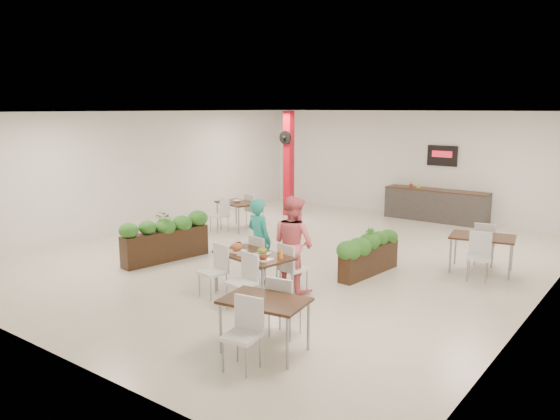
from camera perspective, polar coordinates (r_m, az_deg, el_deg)
The scene contains 12 objects.
ground at distance 12.27m, azimuth 1.84°, elevation -4.90°, with size 12.00×12.00×0.00m, color beige.
room_shell at distance 11.89m, azimuth 1.90°, elevation 4.45°, with size 10.10×12.10×3.22m.
red_column at distance 16.73m, azimuth 0.89°, elevation 5.01°, with size 0.40×0.41×3.20m.
service_counter at distance 16.64m, azimuth 15.97°, elevation 0.56°, with size 3.00×0.64×2.20m.
main_table at distance 9.68m, azimuth -2.84°, elevation -5.28°, with size 1.52×1.81×0.92m.
diner_man at distance 10.36m, azimuth -2.21°, elevation -3.21°, with size 0.59×0.39×1.62m, color #28B1A0.
diner_woman at distance 9.87m, azimuth 1.41°, elevation -3.52°, with size 0.85×0.66×1.75m, color #F96F78.
planter_left at distance 12.09m, azimuth -11.88°, elevation -2.77°, with size 0.68×2.10×1.11m.
planter_right at distance 11.02m, azimuth 9.31°, elevation -4.22°, with size 0.53×1.82×0.95m.
side_table_a at distance 14.96m, azimuth -4.49°, elevation 0.36°, with size 1.28×1.67×0.92m.
side_table_b at distance 11.74m, azimuth 20.38°, elevation -3.11°, with size 1.37×1.67×0.92m.
side_table_c at distance 7.49m, azimuth -1.62°, elevation -10.25°, with size 1.24×1.67×0.92m.
Camera 1 is at (6.76, -9.70, 3.29)m, focal length 35.00 mm.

